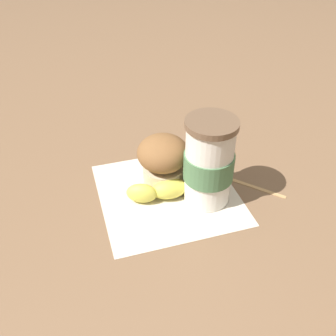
{
  "coord_description": "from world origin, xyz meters",
  "views": [
    {
      "loc": [
        0.15,
        0.49,
        0.45
      ],
      "look_at": [
        0.0,
        0.0,
        0.06
      ],
      "focal_mm": 42.0,
      "sensor_mm": 36.0,
      "label": 1
    }
  ],
  "objects": [
    {
      "name": "banana",
      "position": [
        -0.0,
        0.0,
        0.02
      ],
      "size": [
        0.16,
        0.05,
        0.03
      ],
      "color": "#D6CC4C",
      "rests_on": "paper_napkin"
    },
    {
      "name": "paper_napkin",
      "position": [
        0.0,
        0.0,
        0.0
      ],
      "size": [
        0.23,
        0.23,
        0.0
      ],
      "primitive_type": "cube",
      "rotation": [
        0.0,
        0.0,
        -0.01
      ],
      "color": "beige",
      "rests_on": "ground_plane"
    },
    {
      "name": "muffin",
      "position": [
        -0.0,
        -0.03,
        0.05
      ],
      "size": [
        0.09,
        0.09,
        0.1
      ],
      "color": "beige",
      "rests_on": "paper_napkin"
    },
    {
      "name": "ground_plane",
      "position": [
        0.0,
        0.0,
        0.0
      ],
      "size": [
        3.0,
        3.0,
        0.0
      ],
      "primitive_type": "plane",
      "color": "brown"
    },
    {
      "name": "wooden_stirrer",
      "position": [
        -0.15,
        0.03,
        0.0
      ],
      "size": [
        0.08,
        0.09,
        0.0
      ],
      "primitive_type": "cube",
      "rotation": [
        0.0,
        0.0,
        5.46
      ],
      "color": "tan",
      "rests_on": "ground_plane"
    },
    {
      "name": "coffee_cup",
      "position": [
        -0.06,
        0.03,
        0.08
      ],
      "size": [
        0.08,
        0.08,
        0.15
      ],
      "color": "silver",
      "rests_on": "paper_napkin"
    }
  ]
}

